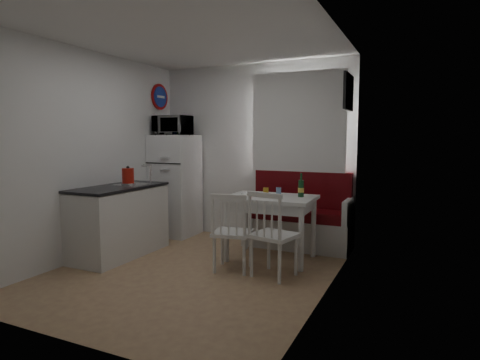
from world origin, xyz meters
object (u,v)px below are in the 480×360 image
(chair_right, at_px, (271,226))
(microwave, at_px, (172,125))
(dining_table, at_px, (271,203))
(kettle, at_px, (128,176))
(kitchen_counter, at_px, (120,220))
(chair_left, at_px, (229,224))
(wine_bottle, at_px, (301,185))
(bench, at_px, (298,222))
(fridge, at_px, (175,185))

(chair_right, xyz_separation_m, microwave, (-2.06, 1.21, 1.12))
(dining_table, bearing_deg, kettle, -165.01)
(kitchen_counter, distance_m, chair_left, 1.58)
(chair_right, relative_size, wine_bottle, 1.81)
(dining_table, distance_m, chair_right, 0.72)
(dining_table, height_order, kettle, kettle)
(bench, height_order, chair_left, bench)
(chair_left, xyz_separation_m, kettle, (-1.53, 0.13, 0.46))
(bench, distance_m, wine_bottle, 0.87)
(bench, height_order, fridge, fridge)
(microwave, height_order, wine_bottle, microwave)
(chair_left, height_order, microwave, microwave)
(dining_table, relative_size, chair_right, 2.05)
(fridge, xyz_separation_m, wine_bottle, (2.16, -0.49, 0.16))
(microwave, bearing_deg, dining_table, -16.65)
(chair_left, xyz_separation_m, chair_right, (0.50, -0.00, 0.03))
(bench, height_order, wine_bottle, wine_bottle)
(wine_bottle, bearing_deg, bench, 109.03)
(fridge, relative_size, wine_bottle, 5.34)
(chair_left, bearing_deg, kitchen_counter, 168.68)
(kitchen_counter, bearing_deg, kettle, 68.36)
(kitchen_counter, relative_size, bench, 0.91)
(chair_left, distance_m, wine_bottle, 1.04)
(kitchen_counter, bearing_deg, fridge, 89.10)
(kitchen_counter, bearing_deg, microwave, 89.06)
(fridge, bearing_deg, bench, 3.34)
(kitchen_counter, height_order, microwave, microwave)
(bench, xyz_separation_m, chair_left, (-0.39, -1.37, 0.21))
(dining_table, relative_size, microwave, 2.03)
(chair_right, xyz_separation_m, kettle, (-2.03, 0.14, 0.44))
(kettle, distance_m, wine_bottle, 2.22)
(fridge, bearing_deg, chair_left, -38.83)
(chair_left, distance_m, chair_right, 0.50)
(dining_table, xyz_separation_m, wine_bottle, (0.35, 0.10, 0.23))
(dining_table, distance_m, wine_bottle, 0.43)
(bench, xyz_separation_m, kettle, (-1.92, -1.23, 0.68))
(chair_right, height_order, wine_bottle, wine_bottle)
(dining_table, xyz_separation_m, chair_left, (-0.25, -0.66, -0.15))
(kitchen_counter, bearing_deg, wine_bottle, 19.10)
(chair_left, bearing_deg, kettle, 164.00)
(chair_left, distance_m, microwave, 2.28)
(chair_right, height_order, kettle, kettle)
(kettle, bearing_deg, bench, 32.73)
(kettle, bearing_deg, wine_bottle, 16.47)
(fridge, bearing_deg, microwave, -90.00)
(dining_table, relative_size, chair_left, 2.20)
(kettle, bearing_deg, chair_left, -5.00)
(kitchen_counter, relative_size, wine_bottle, 4.54)
(chair_left, bearing_deg, bench, 63.01)
(chair_right, bearing_deg, kitchen_counter, -167.35)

